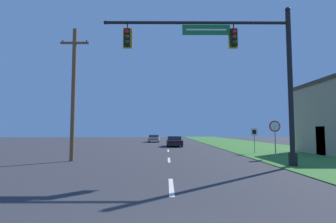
{
  "coord_description": "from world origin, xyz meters",
  "views": [
    {
      "loc": [
        -0.15,
        -2.75,
        1.82
      ],
      "look_at": [
        0.0,
        25.84,
        3.99
      ],
      "focal_mm": 28.0,
      "sensor_mm": 36.0,
      "label": 1
    }
  ],
  "objects": [
    {
      "name": "signal_mast",
      "position": [
        3.97,
        10.9,
        5.25
      ],
      "size": [
        10.16,
        0.47,
        8.49
      ],
      "color": "black",
      "rests_on": "grass_verge_right"
    },
    {
      "name": "far_car",
      "position": [
        -2.31,
        41.95,
        0.6
      ],
      "size": [
        1.82,
        4.41,
        1.19
      ],
      "color": "black",
      "rests_on": "ground"
    },
    {
      "name": "road_center_line",
      "position": [
        0.0,
        22.0,
        0.01
      ],
      "size": [
        0.16,
        34.8,
        0.01
      ],
      "color": "silver",
      "rests_on": "ground"
    },
    {
      "name": "grass_verge_right",
      "position": [
        10.5,
        30.0,
        0.02
      ],
      "size": [
        10.0,
        110.0,
        0.04
      ],
      "color": "#38752D",
      "rests_on": "ground"
    },
    {
      "name": "route_sign_post",
      "position": [
        7.01,
        18.66,
        1.53
      ],
      "size": [
        0.55,
        0.06,
        2.03
      ],
      "color": "gray",
      "rests_on": "grass_verge_right"
    },
    {
      "name": "car_ahead",
      "position": [
        0.78,
        29.09,
        0.61
      ],
      "size": [
        1.89,
        4.68,
        1.19
      ],
      "color": "black",
      "rests_on": "ground"
    },
    {
      "name": "utility_pole_near",
      "position": [
        -5.97,
        13.44,
        4.3
      ],
      "size": [
        1.8,
        0.26,
        8.3
      ],
      "color": "brown",
      "rests_on": "ground"
    },
    {
      "name": "stop_sign",
      "position": [
        7.24,
        15.1,
        1.86
      ],
      "size": [
        0.76,
        0.07,
        2.5
      ],
      "color": "gray",
      "rests_on": "grass_verge_right"
    }
  ]
}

